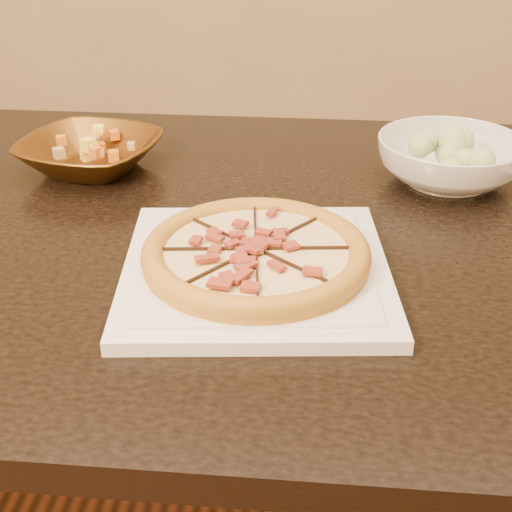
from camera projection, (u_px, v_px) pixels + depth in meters
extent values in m
cube|color=black|center=(217.00, 234.00, 1.05)|extent=(1.51, 0.98, 0.04)
cube|color=white|center=(256.00, 270.00, 0.90)|extent=(0.36, 0.36, 0.02)
cube|color=white|center=(256.00, 263.00, 0.90)|extent=(0.31, 0.31, 0.00)
cylinder|color=#AF8131|center=(256.00, 257.00, 0.89)|extent=(0.28, 0.28, 0.01)
torus|color=#AF8131|center=(256.00, 252.00, 0.89)|extent=(0.29, 0.29, 0.03)
cylinder|color=#FFEAB5|center=(256.00, 253.00, 0.89)|extent=(0.23, 0.23, 0.01)
cube|color=black|center=(256.00, 249.00, 0.89)|extent=(0.03, 0.28, 0.01)
cube|color=black|center=(256.00, 249.00, 0.89)|extent=(0.22, 0.18, 0.01)
cube|color=black|center=(256.00, 249.00, 0.89)|extent=(0.28, 0.03, 0.01)
cube|color=black|center=(256.00, 249.00, 0.89)|extent=(0.18, 0.22, 0.01)
cube|color=#A53B2B|center=(272.00, 247.00, 0.89)|extent=(0.03, 0.02, 0.00)
cube|color=#A53B2B|center=(292.00, 243.00, 0.90)|extent=(0.03, 0.02, 0.00)
cube|color=#A53B2B|center=(308.00, 235.00, 0.91)|extent=(0.03, 0.02, 0.00)
cube|color=#A53B2B|center=(274.00, 240.00, 0.90)|extent=(0.03, 0.03, 0.00)
cube|color=#A53B2B|center=(284.00, 232.00, 0.92)|extent=(0.03, 0.03, 0.00)
cube|color=#A53B2B|center=(286.00, 221.00, 0.95)|extent=(0.02, 0.03, 0.00)
cube|color=#A53B2B|center=(264.00, 234.00, 0.92)|extent=(0.02, 0.03, 0.00)
cube|color=#A53B2B|center=(260.00, 224.00, 0.94)|extent=(0.01, 0.02, 0.00)
cube|color=#A53B2B|center=(248.00, 216.00, 0.96)|extent=(0.02, 0.03, 0.00)
cube|color=#A53B2B|center=(245.00, 231.00, 0.92)|extent=(0.02, 0.03, 0.00)
cube|color=#A53B2B|center=(228.00, 225.00, 0.94)|extent=(0.03, 0.03, 0.00)
cube|color=#A53B2B|center=(242.00, 240.00, 0.90)|extent=(0.03, 0.03, 0.00)
cube|color=#A53B2B|center=(223.00, 236.00, 0.91)|extent=(0.03, 0.02, 0.00)
cube|color=#A53B2B|center=(200.00, 235.00, 0.91)|extent=(0.03, 0.02, 0.00)
cube|color=#A53B2B|center=(230.00, 244.00, 0.89)|extent=(0.03, 0.02, 0.00)
cube|color=#A53B2B|center=(208.00, 247.00, 0.89)|extent=(0.03, 0.02, 0.00)
cube|color=#A53B2B|center=(187.00, 255.00, 0.87)|extent=(0.03, 0.02, 0.00)
cube|color=#A53B2B|center=(225.00, 254.00, 0.87)|extent=(0.03, 0.02, 0.00)
cube|color=#A53B2B|center=(211.00, 263.00, 0.85)|extent=(0.03, 0.03, 0.00)
cube|color=#A53B2B|center=(244.00, 254.00, 0.87)|extent=(0.03, 0.03, 0.00)
cube|color=#A53B2B|center=(236.00, 264.00, 0.85)|extent=(0.02, 0.03, 0.00)
cube|color=#A53B2B|center=(237.00, 277.00, 0.82)|extent=(0.02, 0.03, 0.00)
cube|color=#A53B2B|center=(254.00, 259.00, 0.86)|extent=(0.01, 0.02, 0.00)
cube|color=#A53B2B|center=(262.00, 270.00, 0.84)|extent=(0.02, 0.03, 0.00)
cube|color=#A53B2B|center=(280.00, 280.00, 0.82)|extent=(0.02, 0.03, 0.00)
cube|color=#A53B2B|center=(272.00, 260.00, 0.86)|extent=(0.03, 0.03, 0.00)
cube|color=#A53B2B|center=(293.00, 266.00, 0.84)|extent=(0.03, 0.03, 0.00)
cube|color=#A53B2B|center=(320.00, 268.00, 0.84)|extent=(0.03, 0.02, 0.00)
cube|color=#A53B2B|center=(291.00, 254.00, 0.87)|extent=(0.03, 0.02, 0.00)
cube|color=#A53B2B|center=(314.00, 252.00, 0.87)|extent=(0.03, 0.02, 0.00)
imported|color=brown|center=(91.00, 154.00, 1.20)|extent=(0.27, 0.27, 0.06)
cube|color=tan|center=(88.00, 130.00, 1.18)|extent=(0.03, 0.03, 0.03)
cube|color=orange|center=(97.00, 130.00, 1.19)|extent=(0.03, 0.03, 0.03)
cube|color=#FFEA4D|center=(105.00, 128.00, 1.20)|extent=(0.03, 0.03, 0.03)
cube|color=tan|center=(111.00, 124.00, 1.21)|extent=(0.03, 0.03, 0.03)
cube|color=orange|center=(91.00, 129.00, 1.19)|extent=(0.03, 0.03, 0.03)
cube|color=#FFEA4D|center=(94.00, 126.00, 1.20)|extent=(0.03, 0.03, 0.03)
cube|color=tan|center=(91.00, 123.00, 1.22)|extent=(0.03, 0.03, 0.03)
cube|color=orange|center=(88.00, 130.00, 1.19)|extent=(0.03, 0.03, 0.03)
cube|color=#FFEA4D|center=(84.00, 128.00, 1.20)|extent=(0.03, 0.03, 0.03)
cube|color=tan|center=(75.00, 127.00, 1.20)|extent=(0.03, 0.03, 0.03)
cube|color=orange|center=(64.00, 127.00, 1.20)|extent=(0.03, 0.03, 0.03)
cube|color=#FFEA4D|center=(82.00, 130.00, 1.19)|extent=(0.03, 0.03, 0.03)
cube|color=tan|center=(72.00, 131.00, 1.18)|extent=(0.03, 0.03, 0.03)
cube|color=orange|center=(64.00, 134.00, 1.17)|extent=(0.03, 0.03, 0.03)
cube|color=#FFEA4D|center=(86.00, 131.00, 1.18)|extent=(0.03, 0.03, 0.03)
cube|color=tan|center=(80.00, 134.00, 1.17)|extent=(0.03, 0.03, 0.03)
cube|color=orange|center=(79.00, 137.00, 1.16)|extent=(0.03, 0.03, 0.03)
cube|color=#FFEA4D|center=(83.00, 141.00, 1.14)|extent=(0.03, 0.03, 0.03)
cube|color=tan|center=(89.00, 133.00, 1.18)|extent=(0.03, 0.03, 0.03)
cube|color=orange|center=(95.00, 135.00, 1.17)|extent=(0.03, 0.03, 0.03)
cube|color=#FFEA4D|center=(105.00, 136.00, 1.16)|extent=(0.03, 0.03, 0.03)
cube|color=tan|center=(90.00, 131.00, 1.18)|extent=(0.03, 0.03, 0.03)
imported|color=white|center=(449.00, 161.00, 1.15)|extent=(0.31, 0.31, 0.07)
sphere|color=beige|center=(454.00, 128.00, 1.13)|extent=(0.04, 0.04, 0.04)
sphere|color=beige|center=(465.00, 126.00, 1.13)|extent=(0.04, 0.04, 0.04)
sphere|color=beige|center=(466.00, 121.00, 1.16)|extent=(0.04, 0.04, 0.04)
sphere|color=beige|center=(454.00, 126.00, 1.14)|extent=(0.04, 0.04, 0.04)
sphere|color=beige|center=(443.00, 121.00, 1.16)|extent=(0.04, 0.04, 0.04)
sphere|color=beige|center=(452.00, 128.00, 1.13)|extent=(0.04, 0.04, 0.04)
sphere|color=beige|center=(438.00, 126.00, 1.13)|extent=(0.04, 0.04, 0.04)
sphere|color=beige|center=(425.00, 130.00, 1.12)|extent=(0.04, 0.04, 0.04)
sphere|color=beige|center=(448.00, 130.00, 1.12)|extent=(0.04, 0.04, 0.04)
sphere|color=beige|center=(449.00, 135.00, 1.10)|extent=(0.04, 0.04, 0.04)
sphere|color=beige|center=(455.00, 129.00, 1.12)|extent=(0.04, 0.04, 0.04)
sphere|color=beige|center=(466.00, 133.00, 1.11)|extent=(0.04, 0.04, 0.04)
sphere|color=beige|center=(485.00, 134.00, 1.10)|extent=(0.04, 0.04, 0.04)
cube|color=#F05E06|center=(468.00, 129.00, 1.15)|extent=(0.02, 0.02, 0.01)
cube|color=#F05E06|center=(437.00, 138.00, 1.11)|extent=(0.02, 0.02, 0.01)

